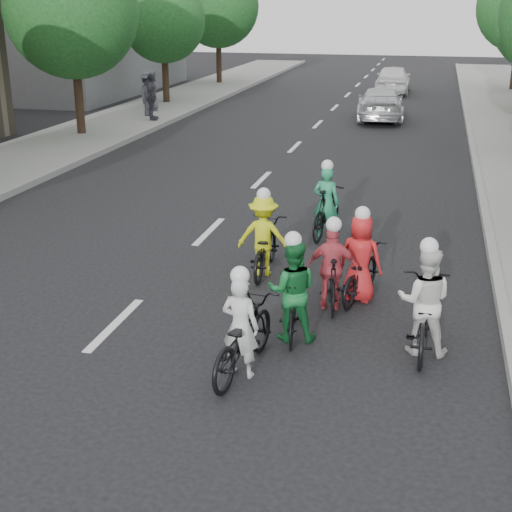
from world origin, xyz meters
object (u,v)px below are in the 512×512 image
at_px(spectator_0, 148,94).
at_px(spectator_2, 151,90).
at_px(cyclist_3, 264,242).
at_px(spectator_1, 152,97).
at_px(cyclist_5, 360,267).
at_px(cyclist_6, 424,311).
at_px(cyclist_0, 293,298).
at_px(follow_car_lead, 380,104).
at_px(cyclist_2, 332,274).
at_px(cyclist_4, 326,209).
at_px(cyclist_1, 242,335).
at_px(follow_car_trail, 393,79).

bearing_deg(spectator_0, spectator_2, 16.10).
xyz_separation_m(cyclist_3, spectator_1, (-8.54, 15.73, 0.50)).
distance_m(cyclist_5, cyclist_6, 2.04).
xyz_separation_m(cyclist_0, spectator_2, (-10.59, 20.75, 0.40)).
bearing_deg(spectator_2, spectator_1, -175.42).
bearing_deg(spectator_0, cyclist_3, -151.34).
bearing_deg(follow_car_lead, spectator_2, -0.13).
height_order(follow_car_lead, spectator_2, spectator_2).
relative_size(cyclist_3, follow_car_lead, 0.40).
bearing_deg(cyclist_3, spectator_1, -63.52).
bearing_deg(cyclist_0, spectator_1, -70.45).
relative_size(cyclist_2, spectator_1, 0.84).
xyz_separation_m(cyclist_4, follow_car_lead, (-0.19, 16.51, 0.06)).
xyz_separation_m(cyclist_4, spectator_1, (-9.34, 13.24, 0.49)).
height_order(cyclist_6, follow_car_lead, cyclist_6).
distance_m(cyclist_1, cyclist_6, 2.72).
bearing_deg(spectator_2, cyclist_5, -166.39).
xyz_separation_m(cyclist_0, follow_car_trail, (-0.53, 30.98, 0.12)).
bearing_deg(follow_car_trail, cyclist_3, 88.24).
bearing_deg(cyclist_4, spectator_0, -46.57).
bearing_deg(follow_car_lead, spectator_0, 8.21).
xyz_separation_m(cyclist_2, follow_car_lead, (-0.87, 20.28, 0.09)).
bearing_deg(cyclist_0, follow_car_trail, -97.17).
distance_m(follow_car_trail, spectator_2, 14.36).
height_order(cyclist_2, cyclist_3, cyclist_3).
bearing_deg(cyclist_5, follow_car_trail, -75.43).
bearing_deg(cyclist_6, cyclist_0, 1.74).
xyz_separation_m(cyclist_3, cyclist_6, (2.99, -2.51, 0.02)).
relative_size(spectator_0, spectator_2, 1.02).
height_order(cyclist_4, cyclist_5, cyclist_4).
height_order(cyclist_2, follow_car_trail, cyclist_2).
distance_m(cyclist_3, cyclist_5, 2.04).
relative_size(cyclist_3, spectator_0, 1.03).
distance_m(cyclist_5, follow_car_trail, 29.25).
height_order(cyclist_2, spectator_1, spectator_1).
bearing_deg(cyclist_6, follow_car_trail, -85.02).
distance_m(cyclist_1, spectator_0, 22.75).
relative_size(cyclist_1, cyclist_5, 1.11).
distance_m(cyclist_1, spectator_2, 24.21).
relative_size(cyclist_4, follow_car_lead, 0.40).
bearing_deg(cyclist_3, cyclist_0, 110.32).
relative_size(cyclist_0, follow_car_trail, 0.38).
bearing_deg(cyclist_3, follow_car_trail, -93.09).
bearing_deg(spectator_1, spectator_0, 17.69).
distance_m(follow_car_lead, spectator_2, 10.18).
bearing_deg(cyclist_2, spectator_2, -69.86).
bearing_deg(cyclist_5, cyclist_1, 78.57).
height_order(cyclist_5, cyclist_6, cyclist_6).
bearing_deg(cyclist_5, spectator_1, -45.84).
distance_m(spectator_1, spectator_2, 2.65).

